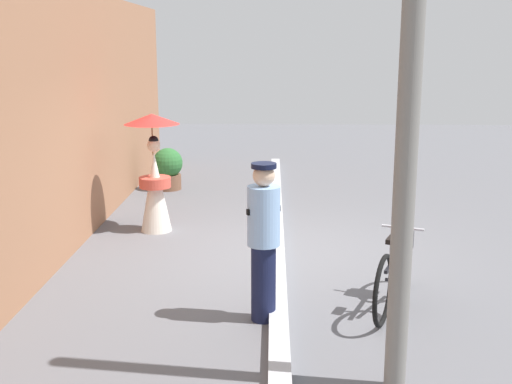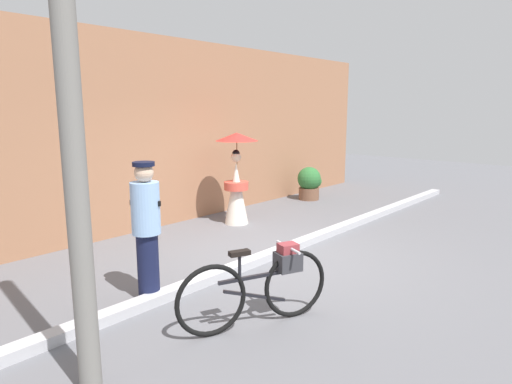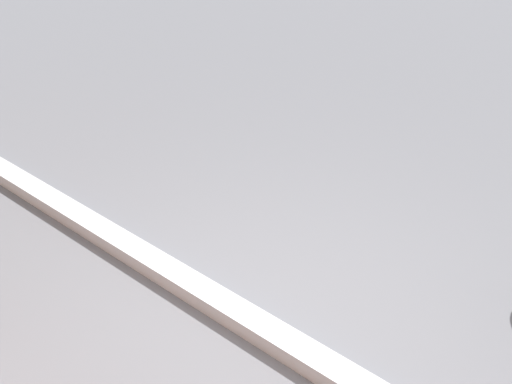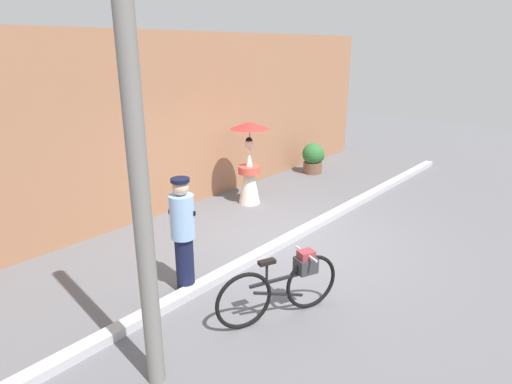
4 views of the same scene
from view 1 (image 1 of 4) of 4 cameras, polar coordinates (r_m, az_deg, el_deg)
The scene contains 8 objects.
ground_plane at distance 9.14m, azimuth 1.87°, elevation -5.37°, with size 30.00×30.00×0.00m, color slate.
building_wall at distance 9.23m, azimuth -17.39°, elevation 5.84°, with size 14.00×0.40×3.65m, color #9E6B4C.
sidewalk_curb at distance 9.12m, azimuth 1.88°, elevation -5.01°, with size 14.00×0.20×0.12m, color #B2B2B7.
bicycle_near_officer at distance 7.37m, azimuth 12.14°, elevation -6.43°, with size 1.64×0.74×0.87m.
person_officer at distance 6.71m, azimuth 0.67°, elevation -4.08°, with size 0.34×0.35×1.69m.
person_with_parasol at distance 10.12m, azimuth -8.92°, elevation 1.79°, with size 0.85×0.85×1.83m.
potted_plant_by_door at distance 13.14m, azimuth -7.69°, elevation 2.12°, with size 0.61×0.60×0.84m.
utility_pole at distance 5.17m, azimuth 13.28°, elevation 7.44°, with size 0.18×0.18×4.80m, color slate.
Camera 1 is at (-8.68, 0.07, 2.86)m, focal length 45.53 mm.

